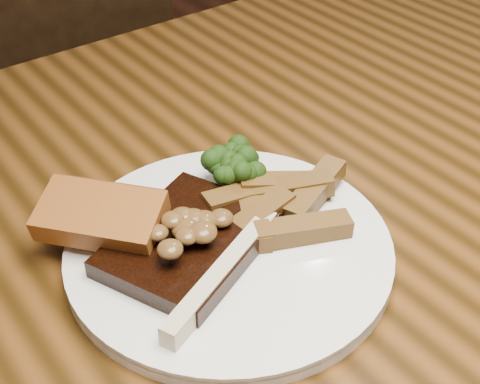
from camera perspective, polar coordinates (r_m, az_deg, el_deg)
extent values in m
cube|color=#512E10|center=(0.68, 1.02, -3.32)|extent=(1.60, 0.90, 0.04)
cylinder|color=black|center=(1.53, 13.99, 4.23)|extent=(0.07, 0.07, 0.71)
cube|color=black|center=(1.41, -16.39, 4.33)|extent=(0.46, 0.46, 0.04)
cylinder|color=black|center=(1.71, -11.39, 2.44)|extent=(0.04, 0.04, 0.41)
cylinder|color=black|center=(1.45, -6.50, -4.26)|extent=(0.04, 0.04, 0.41)
cylinder|color=black|center=(1.40, -19.31, -8.80)|extent=(0.04, 0.04, 0.41)
cube|color=black|center=(1.13, -15.65, 9.92)|extent=(0.42, 0.08, 0.44)
cylinder|color=white|center=(0.62, -0.93, -5.01)|extent=(0.30, 0.30, 0.01)
cube|color=black|center=(0.60, -4.30, -4.37)|extent=(0.18, 0.16, 0.02)
cube|color=#C3B997|center=(0.57, -1.44, -7.25)|extent=(0.16, 0.08, 0.02)
cube|color=#994D1B|center=(0.62, -11.58, -3.43)|extent=(0.12, 0.12, 0.02)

